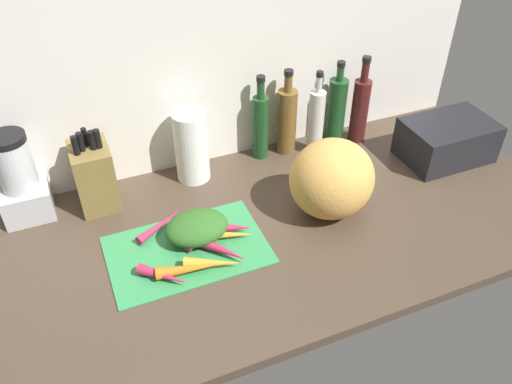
# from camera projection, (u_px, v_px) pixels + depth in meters

# --- Properties ---
(ground_plane) EXTENTS (1.70, 0.80, 0.03)m
(ground_plane) POSITION_uv_depth(u_px,v_px,m) (272.00, 227.00, 1.50)
(ground_plane) COLOR #47382B
(wall_back) EXTENTS (1.70, 0.03, 0.60)m
(wall_back) POSITION_uv_depth(u_px,v_px,m) (222.00, 70.00, 1.58)
(wall_back) COLOR silver
(wall_back) RESTS_ON ground_plane
(cutting_board) EXTENTS (0.42, 0.27, 0.01)m
(cutting_board) POSITION_uv_depth(u_px,v_px,m) (187.00, 249.00, 1.40)
(cutting_board) COLOR #338C4C
(cutting_board) RESTS_ON ground_plane
(carrot_0) EXTENTS (0.12, 0.07, 0.03)m
(carrot_0) POSITION_uv_depth(u_px,v_px,m) (231.00, 235.00, 1.42)
(carrot_0) COLOR orange
(carrot_0) RESTS_ON cutting_board
(carrot_1) EXTENTS (0.12, 0.12, 0.03)m
(carrot_1) POSITION_uv_depth(u_px,v_px,m) (163.00, 276.00, 1.30)
(carrot_1) COLOR #B2264C
(carrot_1) RESTS_ON cutting_board
(carrot_2) EXTENTS (0.14, 0.08, 0.03)m
(carrot_2) POSITION_uv_depth(u_px,v_px,m) (208.00, 235.00, 1.41)
(carrot_2) COLOR #B2264C
(carrot_2) RESTS_ON cutting_board
(carrot_3) EXTENTS (0.15, 0.09, 0.03)m
(carrot_3) POSITION_uv_depth(u_px,v_px,m) (213.00, 263.00, 1.33)
(carrot_3) COLOR orange
(carrot_3) RESTS_ON cutting_board
(carrot_4) EXTENTS (0.16, 0.10, 0.02)m
(carrot_4) POSITION_uv_depth(u_px,v_px,m) (161.00, 225.00, 1.45)
(carrot_4) COLOR #B2264C
(carrot_4) RESTS_ON cutting_board
(carrot_5) EXTENTS (0.18, 0.06, 0.03)m
(carrot_5) POSITION_uv_depth(u_px,v_px,m) (191.00, 269.00, 1.32)
(carrot_5) COLOR orange
(carrot_5) RESTS_ON cutting_board
(carrot_6) EXTENTS (0.11, 0.13, 0.03)m
(carrot_6) POSITION_uv_depth(u_px,v_px,m) (224.00, 251.00, 1.37)
(carrot_6) COLOR #B2264C
(carrot_6) RESTS_ON cutting_board
(carrot_7) EXTENTS (0.11, 0.07, 0.03)m
(carrot_7) POSITION_uv_depth(u_px,v_px,m) (232.00, 228.00, 1.44)
(carrot_7) COLOR #B2264C
(carrot_7) RESTS_ON cutting_board
(carrot_greens_pile) EXTENTS (0.17, 0.13, 0.07)m
(carrot_greens_pile) POSITION_uv_depth(u_px,v_px,m) (197.00, 228.00, 1.41)
(carrot_greens_pile) COLOR #2D6023
(carrot_greens_pile) RESTS_ON cutting_board
(winter_squash) EXTENTS (0.24, 0.23, 0.23)m
(winter_squash) POSITION_uv_depth(u_px,v_px,m) (332.00, 179.00, 1.46)
(winter_squash) COLOR gold
(winter_squash) RESTS_ON ground_plane
(knife_block) EXTENTS (0.11, 0.13, 0.25)m
(knife_block) POSITION_uv_depth(u_px,v_px,m) (94.00, 176.00, 1.50)
(knife_block) COLOR olive
(knife_block) RESTS_ON ground_plane
(blender_appliance) EXTENTS (0.13, 0.13, 0.26)m
(blender_appliance) POSITION_uv_depth(u_px,v_px,m) (21.00, 182.00, 1.45)
(blender_appliance) COLOR #B2B2B7
(blender_appliance) RESTS_ON ground_plane
(paper_towel_roll) EXTENTS (0.10, 0.10, 0.23)m
(paper_towel_roll) POSITION_uv_depth(u_px,v_px,m) (191.00, 146.00, 1.59)
(paper_towel_roll) COLOR white
(paper_towel_roll) RESTS_ON ground_plane
(bottle_0) EXTENTS (0.05, 0.05, 0.29)m
(bottle_0) POSITION_uv_depth(u_px,v_px,m) (261.00, 125.00, 1.68)
(bottle_0) COLOR #19421E
(bottle_0) RESTS_ON ground_plane
(bottle_1) EXTENTS (0.06, 0.06, 0.29)m
(bottle_1) POSITION_uv_depth(u_px,v_px,m) (287.00, 120.00, 1.70)
(bottle_1) COLOR brown
(bottle_1) RESTS_ON ground_plane
(bottle_2) EXTENTS (0.05, 0.05, 0.29)m
(bottle_2) POSITION_uv_depth(u_px,v_px,m) (316.00, 121.00, 1.70)
(bottle_2) COLOR silver
(bottle_2) RESTS_ON ground_plane
(bottle_3) EXTENTS (0.06, 0.06, 0.29)m
(bottle_3) POSITION_uv_depth(u_px,v_px,m) (336.00, 110.00, 1.75)
(bottle_3) COLOR #19421E
(bottle_3) RESTS_ON ground_plane
(bottle_4) EXTENTS (0.06, 0.06, 0.30)m
(bottle_4) POSITION_uv_depth(u_px,v_px,m) (360.00, 108.00, 1.76)
(bottle_4) COLOR #471919
(bottle_4) RESTS_ON ground_plane
(dish_rack) EXTENTS (0.28, 0.19, 0.13)m
(dish_rack) POSITION_uv_depth(u_px,v_px,m) (447.00, 140.00, 1.71)
(dish_rack) COLOR black
(dish_rack) RESTS_ON ground_plane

